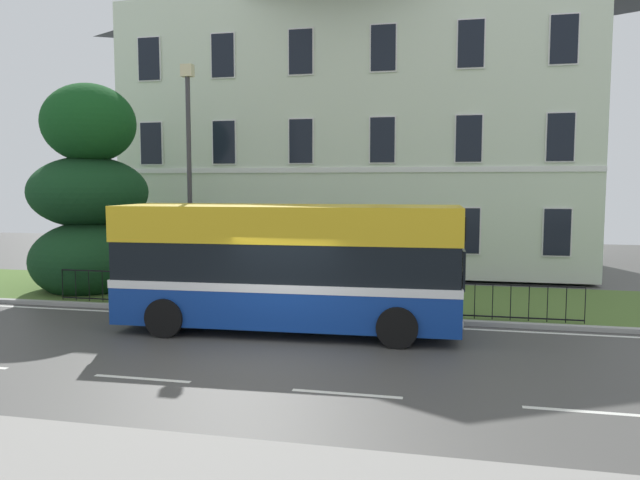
{
  "coord_description": "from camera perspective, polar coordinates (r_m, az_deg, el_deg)",
  "views": [
    {
      "loc": [
        3.77,
        -12.18,
        3.74
      ],
      "look_at": [
        0.18,
        4.31,
        2.17
      ],
      "focal_mm": 34.04,
      "sensor_mm": 36.0,
      "label": 1
    }
  ],
  "objects": [
    {
      "name": "evergreen_tree",
      "position": [
        22.32,
        -20.88,
        3.32
      ],
      "size": [
        4.13,
        4.29,
        7.34
      ],
      "color": "#423328",
      "rests_on": "ground_plane"
    },
    {
      "name": "street_lamp_post",
      "position": [
        18.78,
        -12.19,
        6.56
      ],
      "size": [
        0.36,
        0.24,
        7.15
      ],
      "color": "#333338",
      "rests_on": "ground_plane"
    },
    {
      "name": "georgian_townhouse",
      "position": [
        28.82,
        3.89,
        10.81
      ],
      "size": [
        19.48,
        10.54,
        12.73
      ],
      "color": "silver",
      "rests_on": "ground_plane"
    },
    {
      "name": "iron_verge_railing",
      "position": [
        17.39,
        -1.95,
        -5.03
      ],
      "size": [
        15.31,
        0.04,
        0.97
      ],
      "color": "black",
      "rests_on": "ground_plane"
    },
    {
      "name": "ground_plane",
      "position": [
        14.33,
        -3.48,
        -9.9
      ],
      "size": [
        60.0,
        56.0,
        0.18
      ],
      "color": "#464543"
    },
    {
      "name": "single_decker_bus",
      "position": [
        15.39,
        -2.97,
        -2.39
      ],
      "size": [
        8.69,
        2.91,
        3.2
      ],
      "rotation": [
        0.0,
        0.0,
        0.04
      ],
      "color": "navy",
      "rests_on": "ground_plane"
    },
    {
      "name": "litter_bin",
      "position": [
        18.15,
        -6.64,
        -4.54
      ],
      "size": [
        0.46,
        0.46,
        1.05
      ],
      "color": "#23472D",
      "rests_on": "ground_plane"
    }
  ]
}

